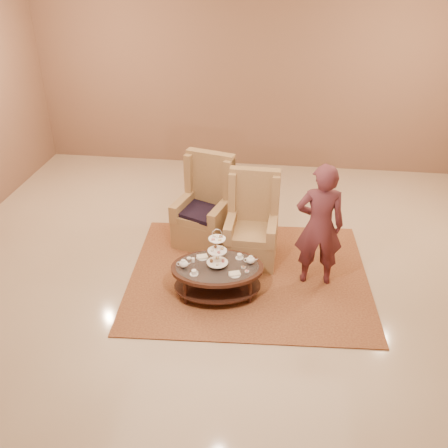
# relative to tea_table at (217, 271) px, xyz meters

# --- Properties ---
(ground) EXTENTS (8.00, 8.00, 0.00)m
(ground) POSITION_rel_tea_table_xyz_m (0.13, 0.09, -0.34)
(ground) COLOR #C4AD92
(ground) RESTS_ON ground
(ceiling) EXTENTS (8.00, 8.00, 0.02)m
(ceiling) POSITION_rel_tea_table_xyz_m (0.13, 0.09, -0.34)
(ceiling) COLOR silver
(ceiling) RESTS_ON ground
(wall_back) EXTENTS (8.00, 0.04, 3.50)m
(wall_back) POSITION_rel_tea_table_xyz_m (0.13, 4.09, 1.41)
(wall_back) COLOR #88604A
(wall_back) RESTS_ON ground
(rug) EXTENTS (3.18, 2.71, 0.02)m
(rug) POSITION_rel_tea_table_xyz_m (0.35, 0.43, -0.33)
(rug) COLOR #9A6236
(rug) RESTS_ON ground
(tea_table) EXTENTS (1.20, 0.92, 0.92)m
(tea_table) POSITION_rel_tea_table_xyz_m (0.00, 0.00, 0.00)
(tea_table) COLOR black
(tea_table) RESTS_ON ground
(armchair_left) EXTENTS (0.85, 0.87, 1.27)m
(armchair_left) POSITION_rel_tea_table_xyz_m (-0.34, 1.24, 0.09)
(armchair_left) COLOR #9F774B
(armchair_left) RESTS_ON ground
(armchair_right) EXTENTS (0.68, 0.70, 1.22)m
(armchair_right) POSITION_rel_tea_table_xyz_m (0.34, 0.88, 0.07)
(armchair_right) COLOR #9F774B
(armchair_right) RESTS_ON ground
(person) EXTENTS (0.60, 0.41, 1.61)m
(person) POSITION_rel_tea_table_xyz_m (1.18, 0.42, 0.47)
(person) COLOR #52232A
(person) RESTS_ON ground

